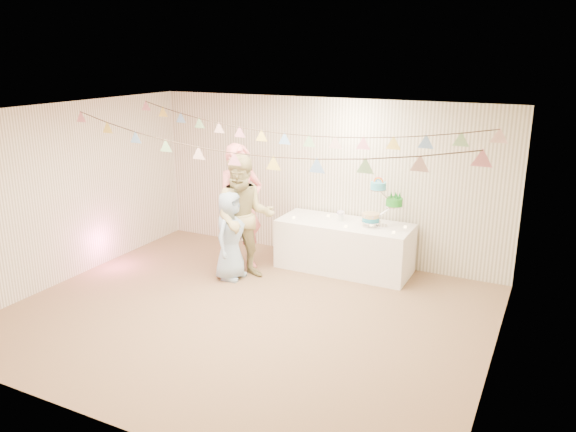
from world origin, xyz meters
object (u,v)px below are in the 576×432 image
at_px(table, 344,246).
at_px(person_adult_a, 240,207).
at_px(person_child, 231,235).
at_px(person_adult_b, 244,218).
at_px(cake_stand, 382,205).

height_order(table, person_adult_a, person_adult_a).
bearing_deg(person_child, person_adult_b, -49.93).
relative_size(cake_stand, person_adult_a, 0.36).
distance_m(person_adult_b, person_child, 0.33).
relative_size(table, cake_stand, 2.94).
bearing_deg(person_child, table, -51.89).
distance_m(person_adult_a, person_child, 0.55).
xyz_separation_m(cake_stand, person_child, (-1.94, -1.12, -0.43)).
bearing_deg(table, person_child, -142.26).
bearing_deg(table, person_adult_b, -142.52).
xyz_separation_m(person_adult_b, person_child, (-0.16, -0.13, -0.26)).
distance_m(table, cake_stand, 0.90).
relative_size(table, person_adult_a, 1.04).
bearing_deg(person_adult_a, person_child, -130.41).
height_order(table, person_adult_b, person_adult_b).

